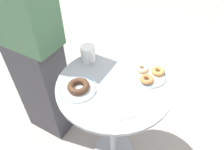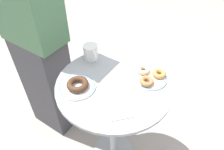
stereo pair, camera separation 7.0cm
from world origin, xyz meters
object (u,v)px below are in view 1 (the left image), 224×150
at_px(donut_old_fashioned, 158,71).
at_px(donut_cinnamon, 147,79).
at_px(cafe_table, 114,109).
at_px(coffee_mug, 88,54).
at_px(donut_glazed, 142,68).
at_px(paper_napkin, 121,111).
at_px(donut_chocolate, 78,86).
at_px(plate_right, 149,75).
at_px(person_figure, 30,43).
at_px(plate_left, 78,89).

xyz_separation_m(donut_old_fashioned, donut_cinnamon, (-0.08, -0.05, 0.00)).
distance_m(cafe_table, coffee_mug, 0.37).
relative_size(cafe_table, donut_glazed, 9.89).
bearing_deg(cafe_table, paper_napkin, -92.05).
distance_m(donut_chocolate, coffee_mug, 0.25).
bearing_deg(coffee_mug, donut_glazed, -29.51).
relative_size(cafe_table, paper_napkin, 5.83).
distance_m(plate_right, donut_cinnamon, 0.06).
distance_m(plate_right, donut_glazed, 0.06).
height_order(donut_old_fashioned, paper_napkin, donut_old_fashioned).
bearing_deg(donut_glazed, cafe_table, -159.33).
xyz_separation_m(donut_old_fashioned, paper_napkin, (-0.26, -0.21, -0.02)).
bearing_deg(cafe_table, donut_chocolate, -175.55).
height_order(donut_glazed, paper_napkin, donut_glazed).
bearing_deg(coffee_mug, donut_chocolate, -108.14).
height_order(paper_napkin, person_figure, person_figure).
distance_m(plate_left, donut_cinnamon, 0.37).
distance_m(cafe_table, paper_napkin, 0.29).
relative_size(plate_right, coffee_mug, 1.55).
relative_size(paper_napkin, coffee_mug, 1.03).
xyz_separation_m(donut_old_fashioned, donut_glazed, (-0.08, 0.04, 0.00)).
distance_m(cafe_table, donut_old_fashioned, 0.35).
height_order(plate_right, person_figure, person_figure).
height_order(cafe_table, donut_chocolate, donut_chocolate).
bearing_deg(donut_glazed, plate_right, -61.05).
relative_size(cafe_table, coffee_mug, 6.03).
relative_size(donut_chocolate, person_figure, 0.07).
relative_size(donut_glazed, person_figure, 0.05).
bearing_deg(plate_left, donut_old_fashioned, 4.17).
xyz_separation_m(plate_right, donut_old_fashioned, (0.05, 0.01, 0.02)).
bearing_deg(donut_chocolate, donut_glazed, 12.34).
bearing_deg(donut_chocolate, plate_left, 132.87).
relative_size(cafe_table, plate_right, 3.90).
height_order(cafe_table, donut_cinnamon, donut_cinnamon).
bearing_deg(donut_cinnamon, donut_chocolate, 177.83).
relative_size(plate_left, donut_old_fashioned, 2.56).
xyz_separation_m(donut_cinnamon, paper_napkin, (-0.18, -0.16, -0.02)).
distance_m(plate_left, coffee_mug, 0.25).
relative_size(donut_cinnamon, coffee_mug, 0.61).
height_order(donut_glazed, person_figure, person_figure).
xyz_separation_m(plate_right, person_figure, (-0.66, 0.36, 0.06)).
bearing_deg(plate_right, donut_glazed, 118.95).
xyz_separation_m(donut_cinnamon, person_figure, (-0.63, 0.41, 0.04)).
bearing_deg(coffee_mug, donut_old_fashioned, -29.08).
bearing_deg(donut_old_fashioned, person_figure, 153.18).
height_order(cafe_table, paper_napkin, paper_napkin).
distance_m(donut_glazed, coffee_mug, 0.33).
bearing_deg(paper_napkin, donut_cinnamon, 42.70).
distance_m(coffee_mug, person_figure, 0.38).
distance_m(donut_cinnamon, paper_napkin, 0.24).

